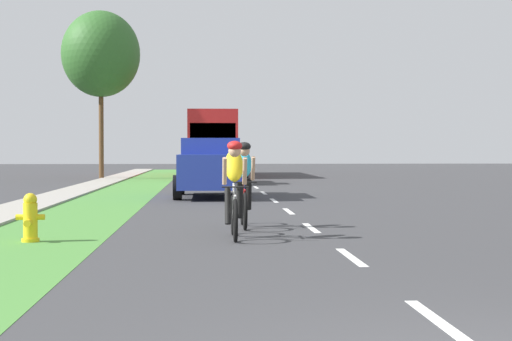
# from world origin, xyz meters

# --- Properties ---
(ground_plane) EXTENTS (120.00, 120.00, 0.00)m
(ground_plane) POSITION_xyz_m (0.00, 20.00, 0.00)
(ground_plane) COLOR #38383A
(grass_verge) EXTENTS (2.28, 70.00, 0.01)m
(grass_verge) POSITION_xyz_m (-4.66, 20.00, 0.00)
(grass_verge) COLOR #478438
(grass_verge) RESTS_ON ground_plane
(sidewalk_concrete) EXTENTS (1.34, 70.00, 0.10)m
(sidewalk_concrete) POSITION_xyz_m (-6.48, 20.00, 0.00)
(sidewalk_concrete) COLOR #9E998E
(sidewalk_concrete) RESTS_ON ground_plane
(lane_markings_center) EXTENTS (0.12, 53.80, 0.01)m
(lane_markings_center) POSITION_xyz_m (0.00, 24.00, 0.00)
(lane_markings_center) COLOR white
(lane_markings_center) RESTS_ON ground_plane
(fire_hydrant_yellow) EXTENTS (0.44, 0.38, 0.76)m
(fire_hydrant_yellow) POSITION_xyz_m (-4.66, 8.06, 0.37)
(fire_hydrant_yellow) COLOR yellow
(fire_hydrant_yellow) RESTS_ON ground_plane
(cyclist_lead) EXTENTS (0.42, 1.72, 1.58)m
(cyclist_lead) POSITION_xyz_m (-1.48, 8.31, 0.81)
(cyclist_lead) COLOR black
(cyclist_lead) RESTS_ON ground_plane
(cyclist_trailing) EXTENTS (0.42, 1.72, 1.58)m
(cyclist_trailing) POSITION_xyz_m (-1.24, 10.13, 0.81)
(cyclist_trailing) COLOR black
(cyclist_trailing) RESTS_ON ground_plane
(suv_blue) EXTENTS (2.15, 4.70, 1.79)m
(suv_blue) POSITION_xyz_m (-1.80, 19.89, 0.95)
(suv_blue) COLOR #23389E
(suv_blue) RESTS_ON ground_plane
(pickup_silver) EXTENTS (2.22, 5.10, 1.64)m
(pickup_silver) POSITION_xyz_m (-1.39, 29.92, 0.83)
(pickup_silver) COLOR #A5A8AD
(pickup_silver) RESTS_ON ground_plane
(bus_red) EXTENTS (2.78, 11.60, 3.48)m
(bus_red) POSITION_xyz_m (-1.58, 40.45, 1.98)
(bus_red) COLOR red
(bus_red) RESTS_ON ground_plane
(sedan_black) EXTENTS (1.98, 4.30, 1.52)m
(sedan_black) POSITION_xyz_m (-1.43, 58.39, 0.77)
(sedan_black) COLOR black
(sedan_black) RESTS_ON ground_plane
(street_tree_far) EXTENTS (3.91, 3.91, 8.40)m
(street_tree_far) POSITION_xyz_m (-7.16, 35.82, 6.24)
(street_tree_far) COLOR brown
(street_tree_far) RESTS_ON ground_plane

